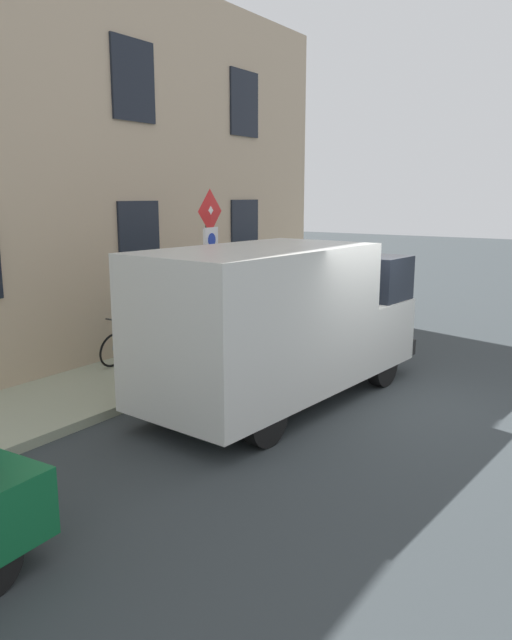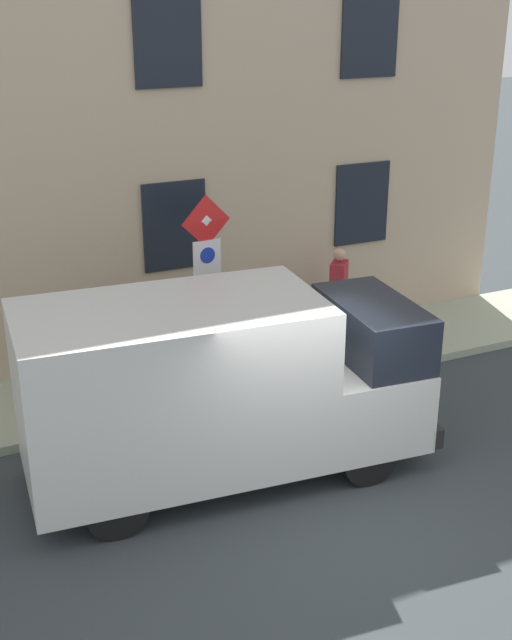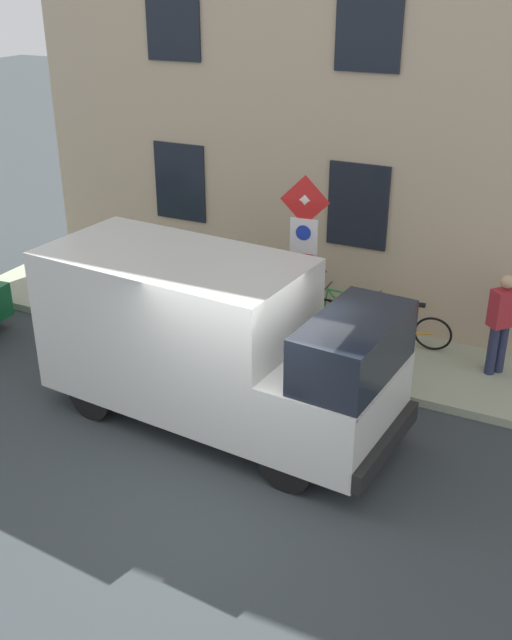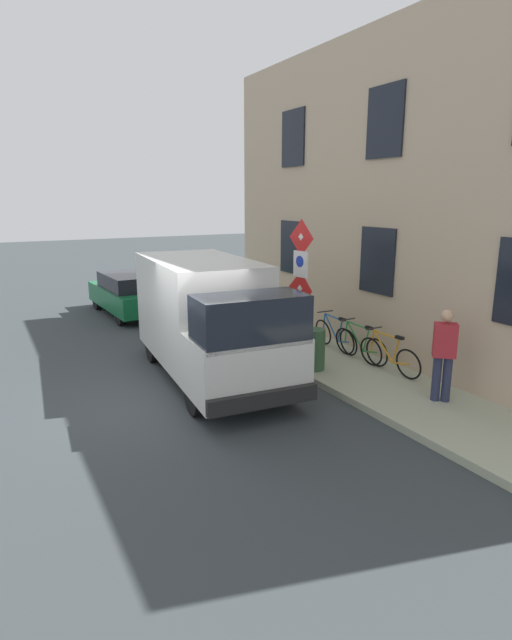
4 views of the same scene
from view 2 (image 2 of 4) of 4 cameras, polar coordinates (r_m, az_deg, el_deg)
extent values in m
plane|color=#32383B|center=(11.10, 3.58, -11.85)|extent=(80.00, 80.00, 0.00)
cube|color=#9FA68B|center=(14.05, -3.72, -3.84)|extent=(2.17, 15.24, 0.14)
cube|color=tan|center=(14.23, -6.25, 11.93)|extent=(0.70, 13.24, 7.47)
cube|color=black|center=(15.72, 7.17, 7.83)|extent=(0.06, 1.10, 1.50)
cube|color=black|center=(14.18, -5.54, 6.36)|extent=(0.06, 1.10, 1.50)
cube|color=black|center=(15.28, 7.72, 18.75)|extent=(0.06, 1.10, 1.50)
cube|color=black|center=(13.69, -6.01, 18.49)|extent=(0.06, 1.10, 1.50)
cylinder|color=#474C47|center=(12.64, -3.39, 1.05)|extent=(0.09, 0.09, 3.07)
pyramid|color=silver|center=(12.17, -3.34, 6.60)|extent=(0.09, 0.50, 0.50)
pyramid|color=red|center=(12.18, -3.36, 6.61)|extent=(0.08, 0.56, 0.56)
cube|color=white|center=(12.34, -3.33, 4.16)|extent=(0.09, 0.44, 0.56)
cylinder|color=#1933B2|center=(12.30, -3.30, 4.39)|extent=(0.04, 0.24, 0.24)
pyramid|color=silver|center=(12.51, -3.24, 1.73)|extent=(0.09, 0.50, 0.50)
pyramid|color=red|center=(12.51, -3.25, 1.74)|extent=(0.08, 0.56, 0.56)
cube|color=silver|center=(10.72, -5.66, -4.51)|extent=(2.30, 3.95, 2.18)
cube|color=silver|center=(11.80, 6.76, -4.89)|extent=(2.11, 1.55, 1.10)
cube|color=black|center=(11.52, 7.89, -0.71)|extent=(1.99, 1.13, 0.84)
cube|color=black|center=(12.30, 9.82, -5.84)|extent=(2.01, 0.32, 0.28)
cylinder|color=black|center=(12.64, 3.90, -5.39)|extent=(0.28, 0.78, 0.76)
cylinder|color=black|center=(11.26, 7.59, -9.20)|extent=(0.28, 0.78, 0.76)
cylinder|color=black|center=(11.81, -11.16, -7.87)|extent=(0.28, 0.78, 0.76)
cylinder|color=black|center=(10.33, -9.43, -12.48)|extent=(0.28, 0.78, 0.76)
torus|color=black|center=(14.51, -2.29, -1.23)|extent=(0.18, 0.67, 0.66)
torus|color=black|center=(14.97, 1.28, -0.46)|extent=(0.18, 0.67, 0.66)
cylinder|color=orange|center=(14.57, -1.12, -0.23)|extent=(0.08, 0.60, 0.60)
cylinder|color=orange|center=(14.51, -0.87, 0.82)|extent=(0.09, 0.73, 0.07)
cylinder|color=orange|center=(14.74, 0.12, -0.03)|extent=(0.05, 0.19, 0.55)
cylinder|color=orange|center=(14.89, 0.58, -0.75)|extent=(0.07, 0.43, 0.12)
cylinder|color=orange|center=(14.42, -2.22, -0.30)|extent=(0.04, 0.09, 0.50)
cube|color=black|center=(14.66, 0.37, 1.16)|extent=(0.10, 0.21, 0.06)
cylinder|color=#262626|center=(14.32, -2.15, 0.82)|extent=(0.46, 0.07, 0.03)
torus|color=black|center=(14.22, -5.80, -1.83)|extent=(0.16, 0.67, 0.66)
torus|color=black|center=(14.61, -1.99, -1.06)|extent=(0.16, 0.67, 0.66)
cylinder|color=#278C3D|center=(14.26, -4.57, -0.82)|extent=(0.07, 0.60, 0.60)
cylinder|color=#278C3D|center=(14.18, -4.33, 0.25)|extent=(0.07, 0.73, 0.07)
cylinder|color=#278C3D|center=(14.40, -3.25, -0.62)|extent=(0.05, 0.19, 0.55)
cylinder|color=#278C3D|center=(14.54, -2.74, -1.36)|extent=(0.06, 0.43, 0.12)
cylinder|color=#278C3D|center=(14.13, -5.74, -0.89)|extent=(0.04, 0.09, 0.50)
cube|color=black|center=(14.31, -3.00, 0.59)|extent=(0.09, 0.20, 0.06)
cylinder|color=#262626|center=(14.03, -5.69, 0.25)|extent=(0.46, 0.05, 0.03)
torus|color=black|center=(14.01, -9.47, -2.39)|extent=(0.17, 0.66, 0.66)
torus|color=black|center=(14.26, -5.38, -1.73)|extent=(0.17, 0.66, 0.66)
cylinder|color=#1F62AC|center=(14.00, -8.18, -1.41)|extent=(0.05, 0.60, 0.60)
cylinder|color=#1F62AC|center=(13.92, -7.94, -0.33)|extent=(0.06, 0.73, 0.07)
cylinder|color=#1F62AC|center=(14.09, -6.76, -1.25)|extent=(0.04, 0.19, 0.55)
cylinder|color=#1F62AC|center=(14.22, -6.19, -2.02)|extent=(0.05, 0.43, 0.12)
cylinder|color=#1F62AC|center=(13.92, -9.43, -1.45)|extent=(0.04, 0.09, 0.50)
cube|color=black|center=(14.00, -6.52, -0.02)|extent=(0.09, 0.20, 0.06)
cylinder|color=#262626|center=(13.81, -9.40, -0.30)|extent=(0.46, 0.04, 0.03)
cylinder|color=#262B47|center=(15.28, 5.59, 0.29)|extent=(0.16, 0.16, 0.85)
cylinder|color=#262B47|center=(15.11, 5.45, 0.05)|extent=(0.16, 0.16, 0.85)
cube|color=#AB252E|center=(14.94, 5.62, 2.79)|extent=(0.47, 0.46, 0.62)
sphere|color=tan|center=(14.80, 5.68, 4.44)|extent=(0.22, 0.22, 0.22)
cylinder|color=#2D5133|center=(13.28, -1.88, -2.93)|extent=(0.44, 0.44, 0.90)
camera|label=1|loc=(6.66, -62.86, -17.15)|focal=34.32mm
camera|label=3|loc=(8.49, 61.02, 10.91)|focal=41.56mm
camera|label=4|loc=(14.42, 44.42, 6.29)|focal=28.60mm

